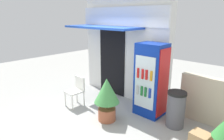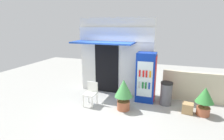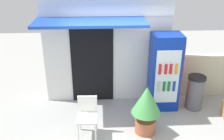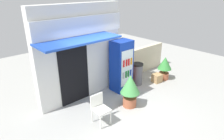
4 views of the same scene
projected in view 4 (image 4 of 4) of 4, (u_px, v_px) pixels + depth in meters
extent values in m
plane|color=#A3A39E|center=(122.00, 113.00, 6.00)|extent=(16.00, 16.00, 0.00)
cube|color=silver|center=(80.00, 54.00, 6.39)|extent=(3.12, 0.30, 3.15)
cube|color=white|center=(82.00, 26.00, 5.90)|extent=(3.12, 0.08, 0.55)
cube|color=#1E47B2|center=(80.00, 40.00, 5.50)|extent=(2.43, 0.92, 0.06)
cube|color=black|center=(74.00, 72.00, 6.24)|extent=(1.04, 0.03, 2.15)
cube|color=#0C2D9E|center=(121.00, 66.00, 7.08)|extent=(0.70, 0.56, 1.89)
cube|color=silver|center=(127.00, 68.00, 6.88)|extent=(0.56, 0.02, 1.32)
cube|color=red|center=(128.00, 64.00, 7.30)|extent=(0.02, 0.50, 1.70)
cylinder|color=#B2B2B7|center=(124.00, 75.00, 6.84)|extent=(0.06, 0.06, 0.24)
cylinder|color=#196B2D|center=(126.00, 74.00, 6.92)|extent=(0.06, 0.06, 0.24)
cylinder|color=#196B2D|center=(128.00, 74.00, 6.99)|extent=(0.06, 0.06, 0.24)
cylinder|color=#1938A5|center=(131.00, 73.00, 7.07)|extent=(0.06, 0.06, 0.24)
cylinder|color=red|center=(124.00, 64.00, 6.67)|extent=(0.06, 0.06, 0.24)
cylinder|color=red|center=(127.00, 63.00, 6.75)|extent=(0.06, 0.06, 0.24)
cylinder|color=red|center=(129.00, 62.00, 6.82)|extent=(0.06, 0.06, 0.24)
cylinder|color=orange|center=(131.00, 61.00, 6.90)|extent=(0.06, 0.06, 0.24)
cylinder|color=white|center=(101.00, 122.00, 5.26)|extent=(0.04, 0.04, 0.43)
cylinder|color=white|center=(111.00, 117.00, 5.47)|extent=(0.04, 0.04, 0.43)
cylinder|color=white|center=(92.00, 116.00, 5.54)|extent=(0.04, 0.04, 0.43)
cylinder|color=white|center=(102.00, 111.00, 5.75)|extent=(0.04, 0.04, 0.43)
cube|color=white|center=(101.00, 110.00, 5.42)|extent=(0.42, 0.47, 0.04)
cube|color=white|center=(97.00, 100.00, 5.48)|extent=(0.41, 0.05, 0.38)
cylinder|color=#AD5B3D|center=(130.00, 101.00, 6.34)|extent=(0.44, 0.44, 0.32)
cylinder|color=brown|center=(130.00, 95.00, 6.24)|extent=(0.05, 0.05, 0.17)
cone|color=#47994C|center=(130.00, 84.00, 6.09)|extent=(0.62, 0.62, 0.61)
cylinder|color=#AD5B3D|center=(164.00, 76.00, 8.23)|extent=(0.41, 0.41, 0.28)
cylinder|color=brown|center=(164.00, 71.00, 8.14)|extent=(0.05, 0.05, 0.18)
cone|color=#388C3D|center=(165.00, 63.00, 8.01)|extent=(0.57, 0.57, 0.51)
cylinder|color=#595960|center=(137.00, 75.00, 7.69)|extent=(0.41, 0.41, 0.81)
cylinder|color=black|center=(138.00, 64.00, 7.52)|extent=(0.43, 0.43, 0.06)
cube|color=beige|center=(142.00, 60.00, 8.78)|extent=(2.58, 0.22, 1.15)
cube|color=tan|center=(157.00, 78.00, 7.94)|extent=(0.38, 0.36, 0.34)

